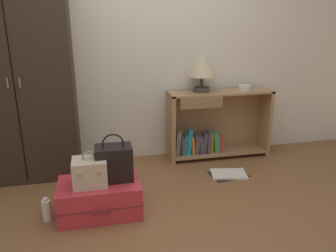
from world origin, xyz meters
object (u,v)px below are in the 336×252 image
at_px(wardrobe, 19,78).
at_px(train_case, 90,172).
at_px(bottle, 47,210).
at_px(bookshelf, 214,126).
at_px(bowl, 245,88).
at_px(table_lamp, 202,66).
at_px(suitcase_large, 100,197).
at_px(handbag, 114,163).
at_px(open_book_on_floor, 229,174).

xyz_separation_m(wardrobe, train_case, (0.61, -0.89, -0.62)).
bearing_deg(train_case, bottle, -179.46).
bearing_deg(bookshelf, wardrobe, -177.65).
height_order(bowl, bottle, bowl).
xyz_separation_m(bowl, train_case, (-1.74, -0.97, -0.41)).
xyz_separation_m(bowl, bottle, (-2.10, -0.97, -0.71)).
height_order(bookshelf, table_lamp, table_lamp).
xyz_separation_m(suitcase_large, handbag, (0.13, 0.03, 0.29)).
bearing_deg(train_case, table_lamp, 38.79).
height_order(bookshelf, handbag, bookshelf).
bearing_deg(bottle, handbag, 6.11).
distance_m(suitcase_large, open_book_on_floor, 1.39).
xyz_separation_m(bookshelf, handbag, (-1.20, -0.92, 0.06)).
height_order(handbag, bottle, handbag).
height_order(table_lamp, handbag, table_lamp).
distance_m(wardrobe, train_case, 1.25).
height_order(bookshelf, bottle, bookshelf).
relative_size(table_lamp, train_case, 1.48).
bearing_deg(bottle, bookshelf, 29.26).
height_order(wardrobe, suitcase_large, wardrobe).
bearing_deg(handbag, bottle, -173.89).
xyz_separation_m(bookshelf, train_case, (-1.39, -0.98, 0.03)).
bearing_deg(handbag, bookshelf, 37.59).
relative_size(suitcase_large, open_book_on_floor, 1.65).
xyz_separation_m(suitcase_large, train_case, (-0.06, -0.03, 0.25)).
bearing_deg(train_case, open_book_on_floor, 18.19).
relative_size(table_lamp, open_book_on_floor, 1.06).
distance_m(handbag, bottle, 0.65).
distance_m(bowl, bottle, 2.42).
relative_size(table_lamp, bowl, 3.09).
bearing_deg(suitcase_large, bowl, 29.43).
bearing_deg(handbag, train_case, -164.04).
xyz_separation_m(bowl, handbag, (-1.54, -0.91, -0.37)).
xyz_separation_m(wardrobe, suitcase_large, (0.68, -0.87, -0.87)).
relative_size(bookshelf, train_case, 4.03).
distance_m(wardrobe, table_lamp, 1.85).
relative_size(train_case, open_book_on_floor, 0.72).
bearing_deg(wardrobe, bowl, 1.86).
bearing_deg(bookshelf, open_book_on_floor, -91.04).
xyz_separation_m(wardrobe, bottle, (0.26, -0.90, -0.92)).
height_order(bookshelf, train_case, bookshelf).
bearing_deg(open_book_on_floor, suitcase_large, -161.99).
bearing_deg(wardrobe, open_book_on_floor, -12.43).
bearing_deg(wardrobe, suitcase_large, -51.98).
relative_size(suitcase_large, handbag, 1.68).
bearing_deg(table_lamp, suitcase_large, -140.45).
relative_size(train_case, bottle, 1.44).
distance_m(table_lamp, open_book_on_floor, 1.19).
xyz_separation_m(wardrobe, open_book_on_floor, (2.00, -0.44, -1.00)).
distance_m(bookshelf, bottle, 2.02).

